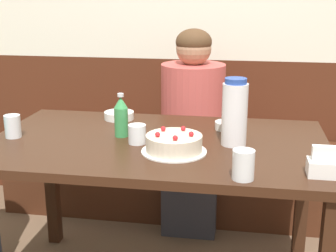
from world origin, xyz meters
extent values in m
cube|color=#4C2314|center=(0.00, 1.05, 0.46)|extent=(4.80, 0.04, 0.93)
cube|color=#472314|center=(0.00, 0.83, 0.23)|extent=(2.19, 0.38, 0.45)
cube|color=#381E11|center=(0.00, 0.00, 0.72)|extent=(1.40, 0.84, 0.03)
cube|color=#381E11|center=(-0.65, 0.37, 0.35)|extent=(0.06, 0.06, 0.70)
cube|color=#381E11|center=(0.65, 0.37, 0.35)|extent=(0.06, 0.06, 0.70)
cylinder|color=white|center=(0.09, -0.13, 0.74)|extent=(0.25, 0.25, 0.01)
cylinder|color=beige|center=(0.09, -0.13, 0.77)|extent=(0.22, 0.22, 0.06)
sphere|color=red|center=(0.10, -0.20, 0.81)|extent=(0.02, 0.02, 0.02)
sphere|color=red|center=(0.16, -0.14, 0.81)|extent=(0.02, 0.02, 0.02)
sphere|color=red|center=(0.12, -0.07, 0.81)|extent=(0.02, 0.02, 0.02)
sphere|color=red|center=(0.04, -0.09, 0.81)|extent=(0.02, 0.02, 0.02)
sphere|color=red|center=(0.03, -0.17, 0.81)|extent=(0.02, 0.02, 0.02)
cylinder|color=white|center=(0.31, 0.00, 0.86)|extent=(0.10, 0.10, 0.25)
cylinder|color=#28479E|center=(0.31, 0.00, 1.00)|extent=(0.09, 0.09, 0.02)
cylinder|color=#388E4C|center=(-0.16, 0.03, 0.80)|extent=(0.06, 0.06, 0.12)
cone|color=#388E4C|center=(-0.16, 0.03, 0.88)|extent=(0.06, 0.06, 0.05)
cylinder|color=silver|center=(-0.16, 0.03, 0.91)|extent=(0.03, 0.03, 0.01)
cube|color=white|center=(0.62, -0.29, 0.76)|extent=(0.11, 0.08, 0.05)
cube|color=white|center=(0.62, -0.29, 0.82)|extent=(0.09, 0.03, 0.05)
cylinder|color=white|center=(0.28, 0.21, 0.75)|extent=(0.11, 0.11, 0.04)
cylinder|color=white|center=(-0.25, 0.30, 0.75)|extent=(0.14, 0.14, 0.04)
cylinder|color=silver|center=(0.36, -0.36, 0.79)|extent=(0.07, 0.07, 0.10)
cylinder|color=silver|center=(-0.61, -0.06, 0.78)|extent=(0.07, 0.07, 0.10)
cylinder|color=silver|center=(-0.07, -0.05, 0.77)|extent=(0.07, 0.07, 0.08)
cube|color=#33333D|center=(0.07, 0.68, 0.23)|extent=(0.30, 0.34, 0.45)
cylinder|color=#BC4C47|center=(0.07, 0.68, 0.70)|extent=(0.35, 0.35, 0.50)
sphere|color=#A87A5B|center=(0.07, 0.68, 1.04)|extent=(0.19, 0.19, 0.19)
ellipsoid|color=#4C331E|center=(0.07, 0.68, 1.07)|extent=(0.19, 0.19, 0.14)
camera|label=1|loc=(0.35, -1.81, 1.33)|focal=50.00mm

